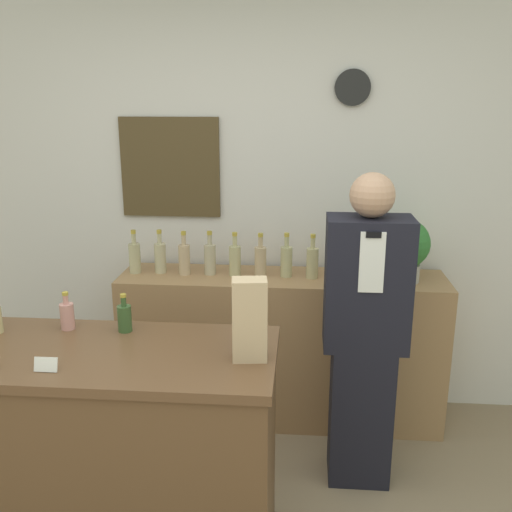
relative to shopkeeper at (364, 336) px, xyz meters
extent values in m
cube|color=silver|center=(-0.65, 0.84, 0.53)|extent=(5.20, 0.06, 2.70)
cube|color=#493920|center=(-1.15, 0.80, 0.73)|extent=(0.62, 0.02, 0.61)
cylinder|color=black|center=(-0.05, 0.79, 1.21)|extent=(0.21, 0.03, 0.21)
cube|color=#9E754C|center=(-0.44, 0.56, -0.35)|extent=(1.96, 0.43, 0.94)
cube|color=brown|center=(-1.09, -0.61, -0.35)|extent=(1.33, 0.60, 0.94)
cube|color=brown|center=(-1.09, -0.61, 0.14)|extent=(1.36, 0.63, 0.04)
cube|color=black|center=(0.00, 0.00, -0.44)|extent=(0.31, 0.25, 0.76)
cube|color=black|center=(0.00, 0.00, 0.28)|extent=(0.41, 0.25, 0.66)
cube|color=white|center=(0.00, -0.13, 0.42)|extent=(0.12, 0.01, 0.29)
cube|color=black|center=(0.00, -0.13, 0.55)|extent=(0.07, 0.01, 0.03)
sphere|color=tan|center=(0.00, 0.00, 0.71)|extent=(0.22, 0.22, 0.22)
cylinder|color=#9E998E|center=(0.27, 0.54, 0.17)|extent=(0.19, 0.19, 0.10)
sphere|color=#2D6B2D|center=(0.27, 0.54, 0.35)|extent=(0.29, 0.29, 0.29)
cube|color=tan|center=(-0.52, -0.63, 0.33)|extent=(0.14, 0.11, 0.33)
cube|color=white|center=(-1.28, -0.80, 0.19)|extent=(0.09, 0.02, 0.06)
cylinder|color=tan|center=(-1.36, -0.40, 0.22)|extent=(0.06, 0.06, 0.12)
cylinder|color=tan|center=(-1.36, -0.40, 0.30)|extent=(0.02, 0.02, 0.04)
cylinder|color=#B29933|center=(-1.36, -0.40, 0.33)|extent=(0.03, 0.03, 0.01)
cylinder|color=#345229|center=(-1.10, -0.41, 0.22)|extent=(0.06, 0.06, 0.12)
cylinder|color=#345229|center=(-1.10, -0.41, 0.30)|extent=(0.02, 0.02, 0.04)
cylinder|color=#B29933|center=(-1.10, -0.41, 0.33)|extent=(0.03, 0.03, 0.01)
cylinder|color=tan|center=(-1.34, 0.57, 0.21)|extent=(0.07, 0.07, 0.18)
cylinder|color=tan|center=(-1.34, 0.57, 0.33)|extent=(0.03, 0.03, 0.06)
cylinder|color=#B29933|center=(-1.34, 0.57, 0.38)|extent=(0.03, 0.03, 0.02)
cylinder|color=tan|center=(-1.18, 0.58, 0.21)|extent=(0.07, 0.07, 0.18)
cylinder|color=tan|center=(-1.18, 0.58, 0.33)|extent=(0.03, 0.03, 0.06)
cylinder|color=#B29933|center=(-1.18, 0.58, 0.38)|extent=(0.03, 0.03, 0.02)
cylinder|color=tan|center=(-1.03, 0.56, 0.21)|extent=(0.07, 0.07, 0.18)
cylinder|color=tan|center=(-1.03, 0.56, 0.33)|extent=(0.03, 0.03, 0.06)
cylinder|color=#B29933|center=(-1.03, 0.56, 0.38)|extent=(0.03, 0.03, 0.02)
cylinder|color=tan|center=(-0.88, 0.58, 0.21)|extent=(0.07, 0.07, 0.18)
cylinder|color=tan|center=(-0.88, 0.58, 0.33)|extent=(0.03, 0.03, 0.06)
cylinder|color=#B29933|center=(-0.88, 0.58, 0.38)|extent=(0.03, 0.03, 0.02)
cylinder|color=tan|center=(-0.72, 0.56, 0.21)|extent=(0.07, 0.07, 0.18)
cylinder|color=tan|center=(-0.72, 0.56, 0.33)|extent=(0.03, 0.03, 0.06)
cylinder|color=#B29933|center=(-0.72, 0.56, 0.38)|extent=(0.03, 0.03, 0.02)
cylinder|color=tan|center=(-0.57, 0.55, 0.21)|extent=(0.07, 0.07, 0.18)
cylinder|color=tan|center=(-0.57, 0.55, 0.33)|extent=(0.03, 0.03, 0.06)
cylinder|color=#B29933|center=(-0.57, 0.55, 0.38)|extent=(0.03, 0.03, 0.02)
cylinder|color=tan|center=(-0.41, 0.57, 0.21)|extent=(0.07, 0.07, 0.18)
cylinder|color=tan|center=(-0.41, 0.57, 0.33)|extent=(0.03, 0.03, 0.06)
cylinder|color=#B29933|center=(-0.41, 0.57, 0.38)|extent=(0.03, 0.03, 0.02)
cylinder|color=tan|center=(-0.26, 0.55, 0.21)|extent=(0.07, 0.07, 0.18)
cylinder|color=tan|center=(-0.26, 0.55, 0.33)|extent=(0.03, 0.03, 0.06)
cylinder|color=#B29933|center=(-0.26, 0.55, 0.38)|extent=(0.03, 0.03, 0.02)
cylinder|color=tan|center=(-0.11, 0.54, 0.21)|extent=(0.07, 0.07, 0.18)
cylinder|color=tan|center=(-0.11, 0.54, 0.33)|extent=(0.03, 0.03, 0.06)
cylinder|color=#B29933|center=(-0.11, 0.54, 0.38)|extent=(0.03, 0.03, 0.02)
cylinder|color=tan|center=(0.05, 0.55, 0.21)|extent=(0.07, 0.07, 0.18)
cylinder|color=tan|center=(0.05, 0.55, 0.33)|extent=(0.03, 0.03, 0.06)
cylinder|color=#B29933|center=(0.05, 0.55, 0.38)|extent=(0.03, 0.03, 0.02)
camera|label=1|loc=(-0.32, -2.69, 1.17)|focal=40.00mm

